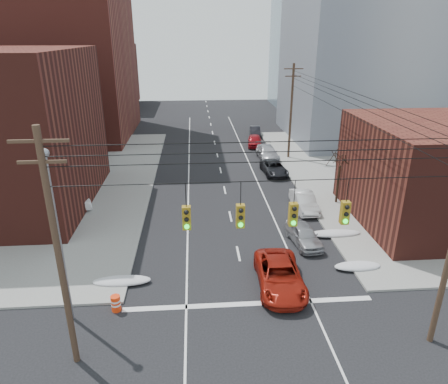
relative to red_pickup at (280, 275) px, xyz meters
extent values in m
cube|color=maroon|center=(-26.01, 40.00, 14.22)|extent=(24.00, 20.00, 30.00)
cube|color=#4D1D17|center=(-28.01, 66.00, 5.22)|extent=(22.00, 18.00, 12.00)
cube|color=gray|center=(19.99, 36.00, 11.72)|extent=(22.00, 20.00, 25.00)
cube|color=gray|center=(21.99, 62.00, 10.22)|extent=(20.00, 18.00, 22.00)
cylinder|color=#473323|center=(-10.51, -5.00, 4.72)|extent=(0.28, 0.28, 11.00)
cube|color=#473323|center=(-10.51, -5.00, 9.62)|extent=(2.20, 0.12, 0.12)
cube|color=#473323|center=(-10.51, -5.00, 8.82)|extent=(1.80, 0.12, 0.12)
cylinder|color=#473323|center=(6.49, 26.00, 4.72)|extent=(0.28, 0.28, 11.00)
cube|color=#473323|center=(6.49, 26.00, 9.62)|extent=(2.20, 0.12, 0.12)
cube|color=#473323|center=(6.49, 26.00, 8.82)|extent=(1.80, 0.12, 0.12)
cylinder|color=black|center=(-2.01, -5.00, 7.82)|extent=(17.00, 0.04, 0.04)
cylinder|color=black|center=(-5.21, -5.00, 7.32)|extent=(0.03, 0.03, 1.00)
cube|color=olive|center=(-5.21, -5.00, 6.32)|extent=(0.35, 0.30, 1.00)
sphere|color=black|center=(-5.21, -5.17, 6.64)|extent=(0.20, 0.20, 0.20)
sphere|color=black|center=(-5.21, -5.17, 6.32)|extent=(0.20, 0.20, 0.20)
sphere|color=#0CE526|center=(-5.21, -5.17, 6.00)|extent=(0.20, 0.20, 0.20)
cylinder|color=black|center=(-3.01, -5.00, 7.32)|extent=(0.03, 0.03, 1.00)
cube|color=olive|center=(-3.01, -5.00, 6.32)|extent=(0.35, 0.30, 1.00)
sphere|color=black|center=(-3.01, -5.17, 6.64)|extent=(0.20, 0.20, 0.20)
sphere|color=black|center=(-3.01, -5.17, 6.32)|extent=(0.20, 0.20, 0.20)
sphere|color=#0CE526|center=(-3.01, -5.17, 6.00)|extent=(0.20, 0.20, 0.20)
cylinder|color=black|center=(-0.81, -5.00, 7.32)|extent=(0.03, 0.03, 1.00)
cube|color=olive|center=(-0.81, -5.00, 6.32)|extent=(0.35, 0.30, 1.00)
sphere|color=black|center=(-0.81, -5.17, 6.64)|extent=(0.20, 0.20, 0.20)
sphere|color=black|center=(-0.81, -5.17, 6.32)|extent=(0.20, 0.20, 0.20)
sphere|color=#0CE526|center=(-0.81, -5.17, 6.00)|extent=(0.20, 0.20, 0.20)
cylinder|color=black|center=(1.39, -5.00, 7.32)|extent=(0.03, 0.03, 1.00)
cube|color=olive|center=(1.39, -5.00, 6.32)|extent=(0.35, 0.30, 1.00)
sphere|color=black|center=(1.39, -5.17, 6.64)|extent=(0.20, 0.20, 0.20)
sphere|color=black|center=(1.39, -5.17, 6.32)|extent=(0.20, 0.20, 0.20)
sphere|color=#0CE526|center=(1.39, -5.17, 6.00)|extent=(0.20, 0.20, 0.20)
cylinder|color=gray|center=(-11.51, -2.00, 3.72)|extent=(0.18, 0.18, 9.00)
sphere|color=gray|center=(-11.51, -2.00, 8.32)|extent=(0.44, 0.44, 0.44)
cylinder|color=black|center=(7.59, 12.00, 0.97)|extent=(0.20, 0.20, 3.50)
cylinder|color=black|center=(7.97, 12.12, 3.29)|extent=(0.27, 0.82, 1.19)
cylinder|color=black|center=(7.81, 12.57, 3.38)|extent=(1.17, 0.54, 1.38)
cylinder|color=black|center=(7.16, 12.74, 3.41)|extent=(1.44, 1.00, 1.48)
cylinder|color=black|center=(7.19, 12.06, 3.29)|extent=(0.17, 0.84, 1.19)
cylinder|color=black|center=(7.14, 11.58, 3.38)|extent=(0.82, 0.99, 1.40)
cylinder|color=black|center=(7.65, 11.15, 3.41)|extent=(1.74, 0.21, 1.43)
cylinder|color=black|center=(7.92, 11.77, 3.29)|extent=(0.48, 0.73, 1.20)
ellipsoid|color=silver|center=(-9.41, 1.00, -0.57)|extent=(3.50, 1.08, 0.42)
ellipsoid|color=silver|center=(5.39, 1.50, -0.57)|extent=(3.00, 1.08, 0.42)
ellipsoid|color=silver|center=(5.39, 6.00, -0.57)|extent=(4.00, 1.08, 0.42)
imported|color=maroon|center=(0.00, 0.00, 0.00)|extent=(2.81, 5.71, 1.56)
imported|color=#A2A2A6|center=(2.79, 5.06, -0.07)|extent=(2.22, 4.37, 1.43)
imported|color=silver|center=(4.39, 10.93, -0.03)|extent=(1.64, 4.54, 1.49)
imported|color=black|center=(3.62, 20.27, -0.10)|extent=(2.56, 5.01, 1.36)
imported|color=#AEAEB3|center=(3.89, 25.93, 0.00)|extent=(2.40, 5.43, 1.55)
imported|color=maroon|center=(3.23, 31.83, -0.04)|extent=(2.34, 4.56, 1.48)
imported|color=black|center=(4.13, 37.48, -0.09)|extent=(1.85, 4.30, 1.38)
imported|color=white|center=(-15.69, 11.56, 0.06)|extent=(4.42, 2.72, 1.37)
imported|color=#AAAAAF|center=(-17.84, 20.38, 0.03)|extent=(5.10, 3.12, 1.32)
imported|color=black|center=(-19.19, 17.36, 0.13)|extent=(5.44, 2.70, 1.52)
imported|color=#A6A5AA|center=(-18.15, 21.79, 0.01)|extent=(4.02, 2.88, 1.27)
cylinder|color=#F7350D|center=(-9.30, -1.50, -0.32)|extent=(0.66, 0.66, 0.92)
cylinder|color=white|center=(-9.30, -1.50, -0.14)|extent=(0.67, 0.67, 0.11)
cylinder|color=white|center=(-9.30, -1.50, -0.37)|extent=(0.67, 0.67, 0.11)
camera|label=1|loc=(-4.81, -19.74, 13.29)|focal=32.00mm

